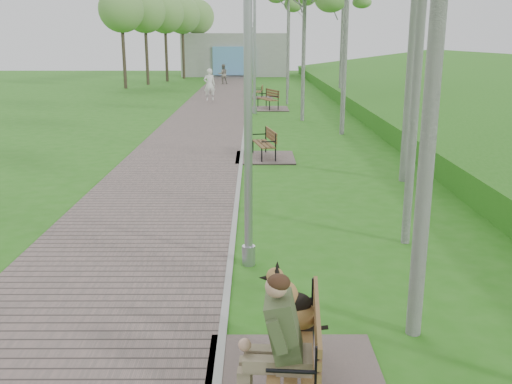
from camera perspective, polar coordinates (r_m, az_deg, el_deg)
The scene contains 15 objects.
ground at distance 7.06m, azimuth -3.44°, elevation -14.75°, with size 120.00×120.00×0.00m, color #276D15.
walkway at distance 27.91m, azimuth -4.60°, elevation 7.86°, with size 3.50×67.00×0.04m, color #655751.
kerb at distance 27.83m, azimuth -0.97°, elevation 7.90°, with size 0.10×67.00×0.05m, color #999993.
embankment at distance 28.79m, azimuth 23.80°, elevation 6.82°, with size 14.00×70.00×1.60m, color #3D7F26.
building_north at distance 57.14m, azimuth -2.11°, elevation 13.56°, with size 10.00×5.20×4.00m.
bench_main at distance 5.97m, azimuth 3.12°, elevation -15.63°, with size 1.89×2.10×1.65m.
bench_second at distance 17.28m, azimuth 0.80°, elevation 4.05°, with size 1.76×1.96×1.08m.
bench_third at distance 29.63m, azimuth 1.20°, elevation 8.74°, with size 2.02×2.24×1.24m.
bench_far at distance 35.29m, azimuth 0.32°, elevation 9.66°, with size 1.55×1.73×0.95m.
lamp_post_near at distance 8.58m, azimuth -0.80°, elevation 8.82°, with size 0.21×0.21×5.50m.
lamp_post_second at distance 27.57m, azimuth -0.14°, elevation 13.21°, with size 0.22×0.22×5.58m.
lamp_post_third at distance 35.67m, azimuth -0.21°, elevation 12.81°, with size 0.17×0.17×4.47m.
lamp_post_far at distance 51.34m, azimuth -0.37°, elevation 13.51°, with size 0.17×0.17×4.48m.
pedestrian_near at distance 33.59m, azimuth -4.68°, elevation 10.63°, with size 0.68×0.44×1.86m, color white.
pedestrian_far at distance 46.04m, azimuth -3.32°, elevation 11.67°, with size 0.76×0.59×1.57m, color gray.
Camera 1 is at (0.39, -6.11, 3.51)m, focal length 40.00 mm.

